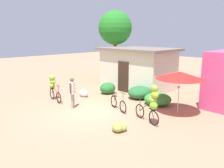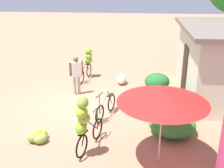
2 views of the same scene
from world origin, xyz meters
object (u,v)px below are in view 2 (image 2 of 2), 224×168
building_low (224,61)px  banana_pile_on_ground (38,136)px  bicycle_near_pile (106,107)px  produce_sack (122,79)px  market_umbrella (163,95)px  bicycle_leftmost (88,60)px  bicycle_center_loaded (85,121)px  person_vendor (76,72)px

building_low → banana_pile_on_ground: size_ratio=6.77×
bicycle_near_pile → produce_sack: 3.27m
bicycle_near_pile → produce_sack: bicycle_near_pile is taller
building_low → market_umbrella: 5.45m
building_low → bicycle_leftmost: size_ratio=3.16×
bicycle_center_loaded → banana_pile_on_ground: bicycle_center_loaded is taller
bicycle_near_pile → bicycle_center_loaded: 2.32m
banana_pile_on_ground → produce_sack: produce_sack is taller
market_umbrella → bicycle_near_pile: market_umbrella is taller
building_low → produce_sack: bearing=-102.4°
bicycle_leftmost → produce_sack: (0.66, 1.66, -0.65)m
produce_sack → bicycle_leftmost: bearing=-111.6°
bicycle_center_loaded → banana_pile_on_ground: size_ratio=2.26×
market_umbrella → bicycle_leftmost: 7.01m
bicycle_near_pile → banana_pile_on_ground: 2.53m
bicycle_center_loaded → bicycle_near_pile: bearing=172.5°
bicycle_center_loaded → bicycle_leftmost: bearing=-170.3°
bicycle_center_loaded → produce_sack: size_ratio=2.46×
building_low → bicycle_near_pile: 5.12m
market_umbrella → bicycle_leftmost: size_ratio=1.38×
bicycle_leftmost → person_vendor: bearing=-2.4°
building_low → banana_pile_on_ground: bearing=-56.6°
bicycle_leftmost → bicycle_center_loaded: 6.21m
person_vendor → market_umbrella: bearing=36.4°
building_low → market_umbrella: bearing=-30.2°
building_low → bicycle_center_loaded: bearing=-45.9°
produce_sack → person_vendor: bearing=-51.6°
market_umbrella → bicycle_center_loaded: bearing=-93.8°
market_umbrella → bicycle_near_pile: (-2.34, -1.69, -1.52)m
produce_sack → person_vendor: size_ratio=0.44×
banana_pile_on_ground → person_vendor: person_vendor is taller
market_umbrella → bicycle_center_loaded: 2.17m
person_vendor → bicycle_near_pile: bearing=37.3°
market_umbrella → produce_sack: size_ratio=3.22×
building_low → market_umbrella: size_ratio=2.29×
building_low → banana_pile_on_ground: (4.11, -6.23, -1.28)m
bicycle_near_pile → produce_sack: (-3.25, 0.33, -0.13)m
bicycle_near_pile → market_umbrella: bearing=35.7°
bicycle_near_pile → person_vendor: person_vendor is taller
bicycle_leftmost → produce_sack: size_ratio=2.33×
produce_sack → person_vendor: (1.39, -1.75, 0.75)m
bicycle_near_pile → bicycle_center_loaded: bicycle_center_loaded is taller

